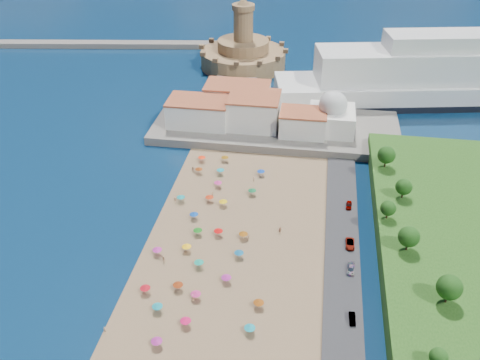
# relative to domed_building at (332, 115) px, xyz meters

# --- Properties ---
(ground) EXTENTS (700.00, 700.00, 0.00)m
(ground) POSITION_rel_domed_building_xyz_m (-30.00, -71.00, -8.97)
(ground) COLOR #071938
(ground) RESTS_ON ground
(terrace) EXTENTS (90.00, 36.00, 3.00)m
(terrace) POSITION_rel_domed_building_xyz_m (-20.00, 2.00, -7.47)
(terrace) COLOR #59544C
(terrace) RESTS_ON ground
(jetty) EXTENTS (18.00, 70.00, 2.40)m
(jetty) POSITION_rel_domed_building_xyz_m (-42.00, 37.00, -7.77)
(jetty) COLOR #59544C
(jetty) RESTS_ON ground
(breakwater) EXTENTS (199.03, 34.77, 2.60)m
(breakwater) POSITION_rel_domed_building_xyz_m (-140.00, 82.00, -7.67)
(breakwater) COLOR #59544C
(breakwater) RESTS_ON ground
(waterfront_buildings) EXTENTS (57.00, 29.00, 11.00)m
(waterfront_buildings) POSITION_rel_domed_building_xyz_m (-33.05, 2.64, -1.10)
(waterfront_buildings) COLOR silver
(waterfront_buildings) RESTS_ON terrace
(domed_building) EXTENTS (16.00, 16.00, 15.00)m
(domed_building) POSITION_rel_domed_building_xyz_m (0.00, 0.00, 0.00)
(domed_building) COLOR silver
(domed_building) RESTS_ON terrace
(fortress) EXTENTS (40.00, 40.00, 32.40)m
(fortress) POSITION_rel_domed_building_xyz_m (-42.00, 67.00, -2.29)
(fortress) COLOR #946E4A
(fortress) RESTS_ON ground
(cruise_ship) EXTENTS (161.33, 54.11, 34.93)m
(cruise_ship) POSITION_rel_domed_building_xyz_m (55.82, 42.32, 1.37)
(cruise_ship) COLOR black
(cruise_ship) RESTS_ON ground
(beach_parasols) EXTENTS (31.22, 117.65, 2.20)m
(beach_parasols) POSITION_rel_domed_building_xyz_m (-31.53, -82.00, -6.83)
(beach_parasols) COLOR gray
(beach_parasols) RESTS_ON beach
(beachgoers) EXTENTS (36.40, 93.99, 1.86)m
(beachgoers) POSITION_rel_domed_building_xyz_m (-32.70, -72.87, -7.84)
(beachgoers) COLOR tan
(beachgoers) RESTS_ON beach
(parked_cars) EXTENTS (2.32, 68.10, 1.40)m
(parked_cars) POSITION_rel_domed_building_xyz_m (6.00, -71.44, -7.61)
(parked_cars) COLOR gray
(parked_cars) RESTS_ON promenade
(hillside_trees) EXTENTS (17.90, 105.56, 7.41)m
(hillside_trees) POSITION_rel_domed_building_xyz_m (18.64, -79.64, 1.08)
(hillside_trees) COLOR #382314
(hillside_trees) RESTS_ON hillside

